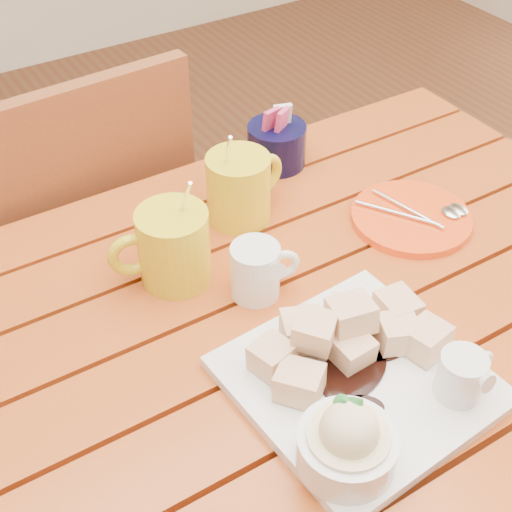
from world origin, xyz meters
TOP-DOWN VIEW (x-y plane):
  - table at (0.00, 0.00)m, footprint 1.20×0.79m
  - dessert_plate at (-0.00, -0.16)m, footprint 0.30×0.30m
  - coffee_mug_left at (-0.09, 0.15)m, footprint 0.14×0.10m
  - coffee_mug_right at (0.06, 0.22)m, footprint 0.14×0.10m
  - cream_pitcher at (-0.01, 0.06)m, footprint 0.10×0.08m
  - sugar_caddy at (0.19, 0.32)m, footprint 0.10×0.10m
  - orange_saucer at (0.29, 0.07)m, footprint 0.19×0.19m
  - chair_far at (-0.13, 0.56)m, footprint 0.46×0.46m

SIDE VIEW (x-z plane):
  - chair_far at x=-0.13m, z-range 0.05..0.98m
  - table at x=0.00m, z-range 0.27..1.02m
  - orange_saucer at x=0.29m, z-range 0.75..0.77m
  - dessert_plate at x=0.00m, z-range 0.73..0.84m
  - sugar_caddy at x=0.19m, z-range 0.73..0.84m
  - cream_pitcher at x=-0.01m, z-range 0.75..0.83m
  - coffee_mug_right at x=0.06m, z-range 0.72..0.89m
  - coffee_mug_left at x=-0.09m, z-range 0.72..0.89m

